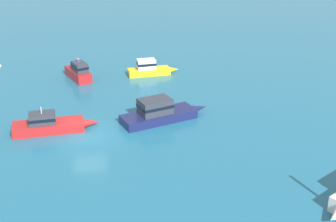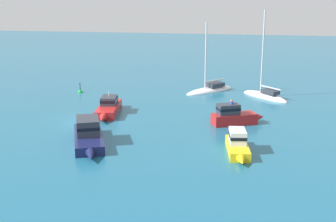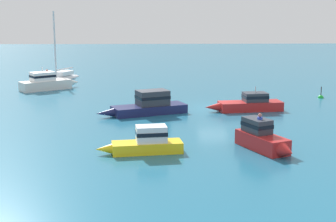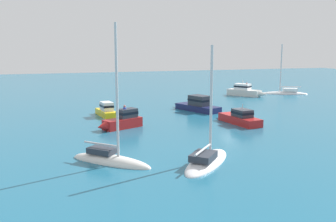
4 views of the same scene
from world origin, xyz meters
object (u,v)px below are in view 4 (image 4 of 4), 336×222
(cabin_cruiser_1, at_px, (122,121))
(motor_cruiser_1, at_px, (239,118))
(yacht, at_px, (285,93))
(yacht_1, at_px, (110,160))
(motor_cruiser, at_px, (198,105))
(powerboat, at_px, (245,91))
(cabin_cruiser, at_px, (106,110))
(sailboat, at_px, (207,161))

(cabin_cruiser_1, bearing_deg, motor_cruiser_1, 148.66)
(yacht, relative_size, yacht_1, 0.88)
(motor_cruiser, height_order, powerboat, powerboat)
(cabin_cruiser, distance_m, powerboat, 26.08)
(cabin_cruiser, distance_m, yacht, 32.93)
(powerboat, bearing_deg, cabin_cruiser_1, -87.48)
(cabin_cruiser_1, distance_m, powerboat, 29.35)
(sailboat, height_order, yacht_1, yacht_1)
(powerboat, bearing_deg, motor_cruiser, -84.35)
(motor_cruiser, distance_m, motor_cruiser_1, 8.45)
(yacht_1, bearing_deg, motor_cruiser_1, 76.95)
(yacht, height_order, yacht_1, yacht_1)
(cabin_cruiser, height_order, powerboat, powerboat)
(cabin_cruiser_1, xyz_separation_m, yacht_1, (10.45, -2.92, -0.57))
(motor_cruiser, bearing_deg, yacht_1, 120.57)
(sailboat, bearing_deg, yacht, -0.05)
(cabin_cruiser_1, distance_m, motor_cruiser, 12.77)
(cabin_cruiser, height_order, yacht, yacht)
(yacht, bearing_deg, motor_cruiser_1, 71.37)
(motor_cruiser, bearing_deg, powerboat, -71.13)
(powerboat, height_order, yacht_1, yacht_1)
(motor_cruiser_1, bearing_deg, powerboat, -38.48)
(cabin_cruiser_1, bearing_deg, powerboat, -167.28)
(motor_cruiser, distance_m, powerboat, 16.64)
(sailboat, relative_size, motor_cruiser_1, 1.24)
(motor_cruiser_1, bearing_deg, yacht, -52.08)
(motor_cruiser_1, height_order, yacht, yacht)
(cabin_cruiser, xyz_separation_m, yacht_1, (17.50, -2.52, -0.46))
(sailboat, distance_m, powerboat, 36.44)
(motor_cruiser_1, distance_m, yacht_1, 17.20)
(cabin_cruiser, bearing_deg, sailboat, -177.28)
(sailboat, bearing_deg, powerboat, 8.64)
(motor_cruiser_1, height_order, yacht_1, yacht_1)
(powerboat, bearing_deg, yacht_1, -77.67)
(sailboat, bearing_deg, yacht_1, 113.12)
(yacht_1, bearing_deg, cabin_cruiser, 127.04)
(sailboat, xyz_separation_m, powerboat, (-30.30, 20.23, 0.61))
(powerboat, distance_m, yacht, 7.41)
(cabin_cruiser_1, bearing_deg, cabin_cruiser, -111.22)
(motor_cruiser_1, distance_m, powerboat, 22.43)
(motor_cruiser, bearing_deg, yacht, -83.40)
(cabin_cruiser_1, xyz_separation_m, motor_cruiser, (-6.97, 10.70, -0.02))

